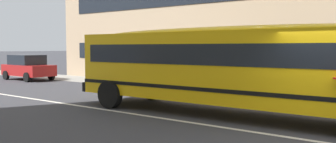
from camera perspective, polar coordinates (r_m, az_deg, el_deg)
ground_plane at (r=8.63m, az=24.12°, el=-10.56°), size 400.00×400.00×0.00m
lane_centreline at (r=8.63m, az=24.13°, el=-10.54°), size 110.00×0.16×0.01m
school_bus at (r=10.82m, az=11.28°, el=1.35°), size 12.37×2.93×2.76m
parked_car_red_by_hydrant at (r=24.63m, az=-21.92°, el=0.68°), size 3.96×1.99×1.64m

